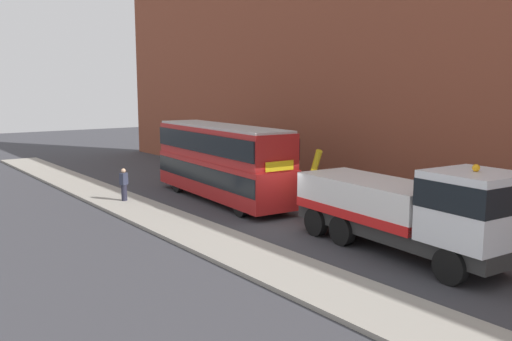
% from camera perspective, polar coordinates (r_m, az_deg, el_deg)
% --- Properties ---
extents(ground_plane, '(120.00, 120.00, 0.00)m').
position_cam_1_polar(ground_plane, '(24.10, 3.67, -5.75)').
color(ground_plane, '#38383D').
extents(near_kerb, '(60.00, 2.80, 0.15)m').
position_cam_1_polar(near_kerb, '(21.67, -4.85, -7.23)').
color(near_kerb, gray).
rests_on(near_kerb, ground_plane).
extents(building_facade, '(60.00, 1.50, 16.00)m').
position_cam_1_polar(building_facade, '(28.72, 15.22, 12.53)').
color(building_facade, brown).
rests_on(building_facade, ground_plane).
extents(recovery_tow_truck, '(10.23, 3.36, 3.67)m').
position_cam_1_polar(recovery_tow_truck, '(20.14, 15.66, -3.82)').
color(recovery_tow_truck, '#2D2D2D').
rests_on(recovery_tow_truck, ground_plane).
extents(double_decker_bus, '(11.18, 3.44, 4.06)m').
position_cam_1_polar(double_decker_bus, '(28.97, -3.73, 1.20)').
color(double_decker_bus, '#AD1E1E').
rests_on(double_decker_bus, ground_plane).
extents(pedestrian_onlooker, '(0.42, 0.47, 1.71)m').
position_cam_1_polar(pedestrian_onlooker, '(29.07, -13.80, -1.49)').
color(pedestrian_onlooker, '#232333').
rests_on(pedestrian_onlooker, near_kerb).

